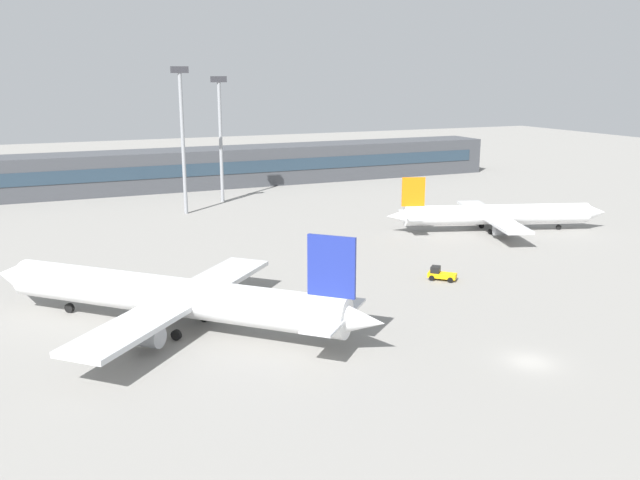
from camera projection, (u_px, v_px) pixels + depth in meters
name	position (u px, v px, depth m)	size (l,w,h in m)	color
ground_plane	(343.00, 258.00, 97.84)	(400.00, 400.00, 0.00)	gray
terminal_building	(214.00, 167.00, 159.91)	(144.58, 12.13, 9.00)	#3F4247
airplane_near	(169.00, 296.00, 69.92)	(35.61, 34.96, 11.41)	white
airplane_mid	(498.00, 214.00, 113.89)	(36.94, 26.37, 9.41)	white
baggage_tug_yellow	(440.00, 274.00, 87.02)	(3.61, 3.60, 1.75)	#F2B20C
floodlight_tower_west	(182.00, 131.00, 125.31)	(3.20, 0.80, 27.35)	gray
floodlight_tower_east	(220.00, 130.00, 137.67)	(3.20, 0.80, 25.59)	gray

